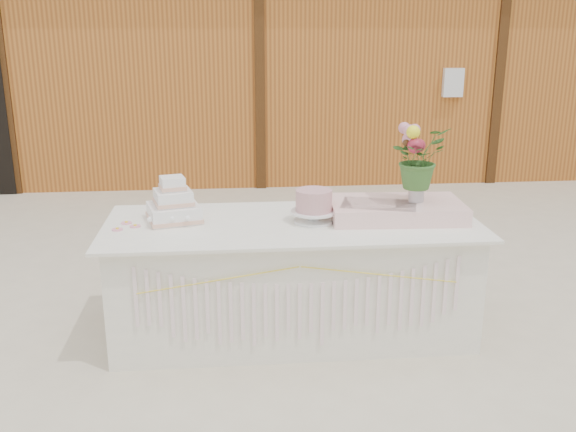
# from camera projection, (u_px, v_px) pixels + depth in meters

# --- Properties ---
(ground) EXTENTS (80.00, 80.00, 0.00)m
(ground) POSITION_uv_depth(u_px,v_px,m) (292.00, 330.00, 4.34)
(ground) COLOR beige
(ground) RESTS_ON ground
(barn) EXTENTS (12.60, 4.60, 3.30)m
(barn) POSITION_uv_depth(u_px,v_px,m) (252.00, 47.00, 9.58)
(barn) COLOR #B06725
(barn) RESTS_ON ground
(cake_table) EXTENTS (2.40, 1.00, 0.77)m
(cake_table) POSITION_uv_depth(u_px,v_px,m) (292.00, 277.00, 4.22)
(cake_table) COLOR silver
(cake_table) RESTS_ON ground
(wedding_cake) EXTENTS (0.39, 0.39, 0.29)m
(wedding_cake) POSITION_uv_depth(u_px,v_px,m) (174.00, 206.00, 4.11)
(wedding_cake) COLOR white
(wedding_cake) RESTS_ON cake_table
(pink_cake_stand) EXTENTS (0.30, 0.30, 0.21)m
(pink_cake_stand) POSITION_uv_depth(u_px,v_px,m) (314.00, 204.00, 4.08)
(pink_cake_stand) COLOR white
(pink_cake_stand) RESTS_ON cake_table
(satin_runner) EXTENTS (0.88, 0.54, 0.11)m
(satin_runner) POSITION_uv_depth(u_px,v_px,m) (396.00, 210.00, 4.19)
(satin_runner) COLOR #FBCBCA
(satin_runner) RESTS_ON cake_table
(flower_vase) EXTENTS (0.10, 0.10, 0.14)m
(flower_vase) POSITION_uv_depth(u_px,v_px,m) (416.00, 191.00, 4.17)
(flower_vase) COLOR #B0B0B5
(flower_vase) RESTS_ON satin_runner
(bouquet) EXTENTS (0.47, 0.45, 0.40)m
(bouquet) POSITION_uv_depth(u_px,v_px,m) (419.00, 151.00, 4.09)
(bouquet) COLOR #346127
(bouquet) RESTS_ON flower_vase
(loose_flowers) EXTENTS (0.24, 0.35, 0.02)m
(loose_flowers) POSITION_uv_depth(u_px,v_px,m) (126.00, 224.00, 4.05)
(loose_flowers) COLOR pink
(loose_flowers) RESTS_ON cake_table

